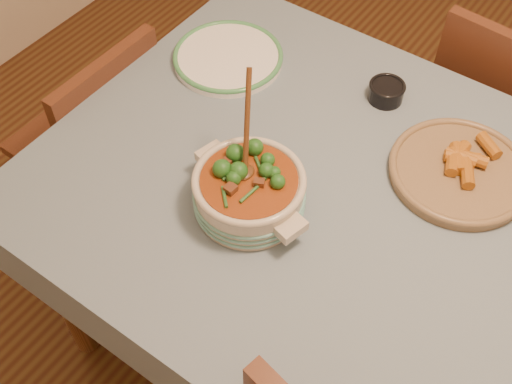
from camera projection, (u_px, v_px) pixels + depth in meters
floor at (354, 364)px, 2.00m from camera, size 4.50×4.50×0.00m
dining_table at (389, 248)px, 1.48m from camera, size 1.68×1.08×0.76m
stew_casserole at (249, 189)px, 1.39m from camera, size 0.32×0.29×0.29m
white_plate at (228, 57)px, 1.74m from camera, size 0.36×0.36×0.03m
condiment_bowl at (386, 91)px, 1.63m from camera, size 0.11×0.11×0.05m
fried_plate at (460, 170)px, 1.48m from camera, size 0.42×0.42×0.05m
chair_far at (497, 118)px, 1.99m from camera, size 0.43×0.43×0.86m
chair_left at (100, 138)px, 1.97m from camera, size 0.38×0.38×0.81m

